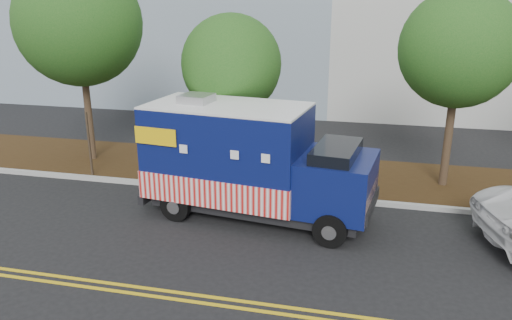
# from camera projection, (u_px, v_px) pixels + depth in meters

# --- Properties ---
(ground) EXTENTS (120.00, 120.00, 0.00)m
(ground) POSITION_uv_depth(u_px,v_px,m) (223.00, 210.00, 15.02)
(ground) COLOR black
(ground) RESTS_ON ground
(curb) EXTENTS (120.00, 0.18, 0.15)m
(curb) POSITION_uv_depth(u_px,v_px,m) (235.00, 191.00, 16.29)
(curb) COLOR #9E9E99
(curb) RESTS_ON ground
(mulch_strip) EXTENTS (120.00, 4.00, 0.15)m
(mulch_strip) POSITION_uv_depth(u_px,v_px,m) (250.00, 170.00, 18.23)
(mulch_strip) COLOR black
(mulch_strip) RESTS_ON ground
(centerline_near) EXTENTS (120.00, 0.10, 0.01)m
(centerline_near) POSITION_uv_depth(u_px,v_px,m) (164.00, 291.00, 10.90)
(centerline_near) COLOR gold
(centerline_near) RESTS_ON ground
(centerline_far) EXTENTS (120.00, 0.10, 0.01)m
(centerline_far) POSITION_uv_depth(u_px,v_px,m) (160.00, 297.00, 10.67)
(centerline_far) COLOR gold
(centerline_far) RESTS_ON ground
(tree_a) EXTENTS (4.49, 4.49, 7.45)m
(tree_a) POSITION_uv_depth(u_px,v_px,m) (79.00, 23.00, 17.73)
(tree_a) COLOR #38281C
(tree_a) RESTS_ON ground
(tree_b) EXTENTS (3.31, 3.31, 5.64)m
(tree_b) POSITION_uv_depth(u_px,v_px,m) (231.00, 65.00, 16.39)
(tree_b) COLOR #38281C
(tree_b) RESTS_ON ground
(tree_c) EXTENTS (3.66, 3.66, 6.43)m
(tree_c) POSITION_uv_depth(u_px,v_px,m) (459.00, 49.00, 15.26)
(tree_c) COLOR #38281C
(tree_c) RESTS_ON ground
(sign_post) EXTENTS (0.06, 0.06, 2.40)m
(sign_post) POSITION_uv_depth(u_px,v_px,m) (90.00, 146.00, 17.19)
(sign_post) COLOR #473828
(sign_post) RESTS_ON ground
(food_truck) EXTENTS (6.84, 3.28, 3.47)m
(food_truck) POSITION_uv_depth(u_px,v_px,m) (247.00, 164.00, 14.24)
(food_truck) COLOR black
(food_truck) RESTS_ON ground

